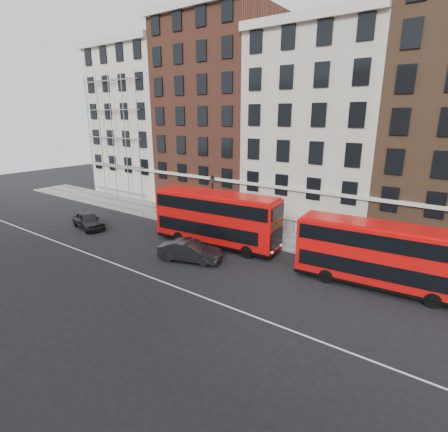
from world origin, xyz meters
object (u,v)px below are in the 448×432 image
Objects in this scene: bus_b at (216,218)px; car_rear at (88,220)px; car_front at (190,251)px; bus_c at (378,254)px.

bus_b reaches higher than car_rear.
bus_b is 4.22m from car_front.
car_rear is at bearing 70.66° from car_front.
car_rear is (-26.15, -3.64, -1.49)m from bus_c.
car_rear is at bearing -169.83° from bus_b.
car_front is at bearing -78.49° from car_rear.
bus_b is at bearing 175.12° from bus_c.
bus_c is 26.44m from car_rear.
bus_b is 2.31× the size of car_front.
car_front is (-12.57, -3.85, -1.50)m from bus_c.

